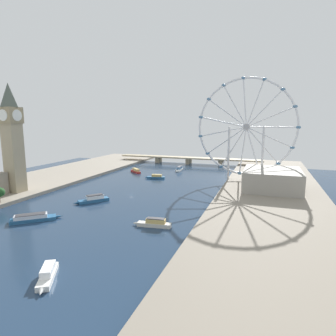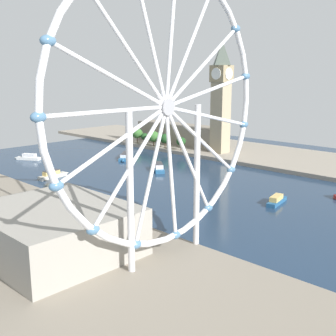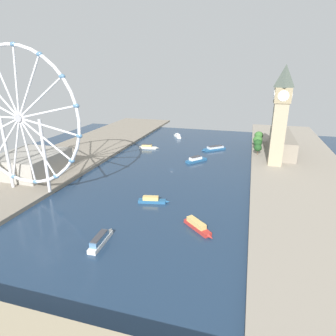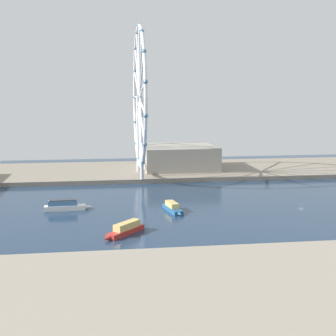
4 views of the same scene
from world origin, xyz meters
TOP-DOWN VIEW (x-y plane):
  - ground_plane at (0.00, 0.00)m, footprint 409.64×409.64m
  - riverbank_left at (-119.82, 0.00)m, footprint 90.00×520.00m
  - riverbank_right at (119.82, 0.00)m, footprint 90.00×520.00m
  - clock_tower at (-96.59, -34.46)m, footprint 15.70×15.70m
  - parliament_block at (-107.41, -91.50)m, footprint 22.00×98.07m
  - tree_row_embankment at (-81.31, -101.76)m, footprint 12.48×70.29m
  - ferris_wheel at (92.30, 84.91)m, footprint 103.01×3.20m
  - riverside_hall at (119.72, 51.34)m, footprint 50.46×56.70m
  - river_bridge at (-0.00, 199.38)m, footprint 221.64×17.25m
  - tour_boat_0 at (-30.88, -83.78)m, footprint 28.16×25.43m
  - tour_boat_1 at (-18.64, -31.70)m, footprint 21.59×25.39m
  - tour_boat_2 at (5.04, 132.80)m, footprint 5.74×25.97m
  - tour_boat_3 at (-44.48, 102.64)m, footprint 21.47×19.90m
  - tour_boat_4 at (-5.82, 75.16)m, footprint 23.78×8.80m
  - tour_boat_5 at (29.36, -138.21)m, footprint 15.07×22.50m
  - tour_boat_6 at (48.92, -67.22)m, footprint 25.29×7.41m

SIDE VIEW (x-z plane):
  - ground_plane at x=0.00m, z-range 0.00..0.00m
  - riverbank_left at x=-119.82m, z-range 0.00..3.00m
  - riverbank_right at x=119.82m, z-range 0.00..3.00m
  - tour_boat_4 at x=-5.82m, z-range -0.49..4.39m
  - tour_boat_0 at x=-30.88m, z-range -0.36..4.51m
  - tour_boat_5 at x=29.36m, z-range -0.53..4.69m
  - tour_boat_6 at x=48.92m, z-range -0.60..5.08m
  - tour_boat_3 at x=-44.48m, z-range -0.43..4.95m
  - tour_boat_1 at x=-18.64m, z-range -0.62..5.29m
  - tour_boat_2 at x=5.04m, z-range -0.47..5.40m
  - river_bridge at x=0.00m, z-range 2.90..13.00m
  - tree_row_embankment at x=-81.31m, z-range 4.55..18.83m
  - riverside_hall at x=119.72m, z-range 3.00..21.21m
  - parliament_block at x=-107.41m, z-range 3.00..22.16m
  - clock_tower at x=-96.59m, z-range 4.92..99.55m
  - ferris_wheel at x=92.30m, z-range 5.05..112.46m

